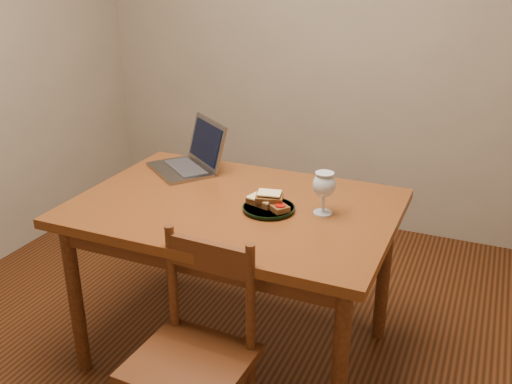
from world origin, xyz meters
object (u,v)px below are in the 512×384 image
at_px(chair, 193,347).
at_px(milk_glass, 324,193).
at_px(plate, 269,209).
at_px(table, 235,222).
at_px(laptop, 193,156).

xyz_separation_m(chair, milk_glass, (0.26, 0.61, 0.38)).
relative_size(chair, milk_glass, 2.37).
bearing_deg(chair, plate, 87.22).
xyz_separation_m(table, chair, (0.11, -0.56, -0.21)).
bearing_deg(milk_glass, table, -172.66).
distance_m(plate, milk_glass, 0.23).
xyz_separation_m(plate, milk_glass, (0.21, 0.06, 0.08)).
bearing_deg(laptop, plate, 6.53).
bearing_deg(milk_glass, chair, -112.83).
relative_size(milk_glass, laptop, 0.41).
height_order(chair, plate, chair).
height_order(plate, milk_glass, milk_glass).
height_order(chair, milk_glass, milk_glass).
bearing_deg(laptop, table, -1.90).
bearing_deg(plate, table, 175.11).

